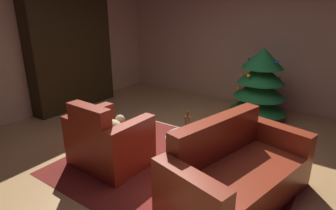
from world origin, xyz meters
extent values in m
plane|color=tan|center=(0.00, 0.00, 0.00)|extent=(7.67, 7.67, 0.00)
cube|color=tan|center=(0.00, 3.00, 1.40)|extent=(6.51, 0.06, 2.79)
cube|color=tan|center=(-3.23, 0.00, 1.40)|extent=(0.06, 6.05, 2.79)
cube|color=maroon|center=(0.09, -0.24, 0.00)|extent=(2.84, 2.28, 0.01)
cube|color=black|center=(-2.84, 0.64, 1.13)|extent=(0.03, 1.81, 2.26)
cube|color=black|center=(-3.00, 1.54, 1.13)|extent=(0.35, 0.02, 2.26)
cube|color=black|center=(-3.00, -0.25, 1.13)|extent=(0.35, 0.03, 2.26)
cube|color=black|center=(-3.00, 0.64, 0.01)|extent=(0.32, 1.76, 0.03)
cube|color=black|center=(-3.00, 0.64, 0.46)|extent=(0.32, 1.76, 0.03)
cube|color=black|center=(-3.00, 0.64, 0.91)|extent=(0.32, 1.76, 0.02)
cube|color=black|center=(-3.00, 0.64, 1.35)|extent=(0.32, 1.76, 0.02)
cube|color=black|center=(-3.00, 0.64, 1.80)|extent=(0.32, 1.76, 0.02)
cube|color=black|center=(-3.13, 0.64, 0.83)|extent=(0.05, 1.14, 0.71)
cube|color=black|center=(-3.11, 0.64, 0.83)|extent=(0.03, 1.17, 0.74)
cube|color=#3B7338|center=(-3.07, 1.45, 0.18)|extent=(0.19, 0.05, 0.32)
cube|color=#245696|center=(-3.06, 1.40, 0.17)|extent=(0.22, 0.04, 0.30)
cube|color=#214B87|center=(-3.08, 1.36, 0.15)|extent=(0.17, 0.05, 0.25)
cube|color=#80539A|center=(-3.04, 1.31, 0.17)|extent=(0.26, 0.03, 0.29)
cube|color=orange|center=(-3.07, 1.27, 0.19)|extent=(0.19, 0.04, 0.34)
cube|color=#4C2F21|center=(-3.04, 1.21, 0.22)|extent=(0.25, 0.05, 0.39)
cube|color=#127286|center=(-3.06, 1.47, 1.51)|extent=(0.21, 0.05, 0.30)
cube|color=#BB312E|center=(-3.07, 1.43, 1.55)|extent=(0.20, 0.03, 0.37)
cube|color=#89498B|center=(-3.07, 1.39, 1.52)|extent=(0.20, 0.05, 0.30)
cube|color=#96558C|center=(-3.09, 1.33, 1.49)|extent=(0.16, 0.03, 0.25)
cube|color=#407A3C|center=(-3.03, 1.29, 1.48)|extent=(0.26, 0.05, 0.23)
cube|color=purple|center=(-3.08, 1.24, 1.56)|extent=(0.16, 0.04, 0.38)
cube|color=gold|center=(-3.08, 1.19, 1.49)|extent=(0.17, 0.04, 0.24)
cube|color=#B2A192|center=(-3.08, 1.13, 1.50)|extent=(0.16, 0.05, 0.26)
cube|color=#288D45|center=(-3.04, 1.08, 1.49)|extent=(0.25, 0.03, 0.25)
cube|color=gold|center=(-3.05, 1.48, 1.98)|extent=(0.23, 0.04, 0.33)
cube|color=#2A8835|center=(-3.07, 1.44, 1.94)|extent=(0.19, 0.05, 0.25)
cube|color=#0B809B|center=(-3.08, 1.39, 1.99)|extent=(0.18, 0.03, 0.35)
cube|color=orange|center=(-3.09, 1.35, 1.98)|extent=(0.16, 0.04, 0.34)
cube|color=#2D7B3D|center=(-3.06, 1.29, 1.97)|extent=(0.22, 0.04, 0.31)
cube|color=gold|center=(-3.05, 1.24, 1.95)|extent=(0.22, 0.04, 0.27)
cube|color=maroon|center=(-0.68, -0.59, 0.21)|extent=(0.64, 0.77, 0.42)
cube|color=maroon|center=(-0.69, -0.89, 0.65)|extent=(0.62, 0.18, 0.48)
cube|color=maroon|center=(-0.29, -0.60, 0.34)|extent=(0.18, 0.76, 0.68)
cube|color=maroon|center=(-1.07, -0.58, 0.34)|extent=(0.18, 0.76, 0.68)
ellipsoid|color=#C8B185|center=(-0.68, -0.52, 0.51)|extent=(0.28, 0.19, 0.18)
sphere|color=#C8B185|center=(-0.68, -0.39, 0.56)|extent=(0.13, 0.13, 0.13)
cube|color=maroon|center=(0.99, -0.34, 0.20)|extent=(1.11, 1.50, 0.40)
cube|color=maroon|center=(0.68, -0.27, 0.63)|extent=(0.49, 1.35, 0.46)
cube|color=maroon|center=(0.81, -1.09, 0.32)|extent=(0.84, 0.37, 0.65)
cube|color=maroon|center=(1.17, 0.40, 0.32)|extent=(0.84, 0.37, 0.65)
cylinder|color=black|center=(0.46, -0.13, 0.22)|extent=(0.04, 0.04, 0.44)
cylinder|color=black|center=(0.19, 0.04, 0.22)|extent=(0.04, 0.04, 0.44)
cylinder|color=black|center=(0.20, -0.28, 0.22)|extent=(0.04, 0.04, 0.44)
cylinder|color=silver|center=(0.28, -0.12, 0.45)|extent=(0.67, 0.67, 0.02)
cube|color=#398641|center=(0.32, -0.07, 0.47)|extent=(0.18, 0.13, 0.02)
cube|color=gray|center=(0.32, -0.07, 0.48)|extent=(0.17, 0.16, 0.02)
cube|color=#438058|center=(0.33, -0.08, 0.51)|extent=(0.14, 0.11, 0.03)
cube|color=#36418B|center=(0.32, -0.07, 0.53)|extent=(0.22, 0.12, 0.02)
cylinder|color=#562C14|center=(0.14, 0.00, 0.56)|extent=(0.08, 0.08, 0.21)
cylinder|color=#562C14|center=(0.14, 0.00, 0.70)|extent=(0.03, 0.03, 0.07)
cylinder|color=brown|center=(0.41, 2.13, 0.08)|extent=(0.08, 0.08, 0.16)
cone|color=#1C7133|center=(0.41, 2.13, 0.34)|extent=(1.04, 1.04, 0.36)
cone|color=#1C7133|center=(0.41, 2.13, 0.61)|extent=(0.94, 0.94, 0.36)
cone|color=#1C7133|center=(0.41, 2.13, 0.88)|extent=(0.84, 0.84, 0.36)
cone|color=#1C7133|center=(0.41, 2.13, 1.15)|extent=(0.74, 0.74, 0.36)
sphere|color=yellow|center=(0.08, 2.08, 0.80)|extent=(0.05, 0.05, 0.05)
sphere|color=blue|center=(0.13, 2.22, 1.09)|extent=(0.06, 0.06, 0.06)
sphere|color=yellow|center=(0.28, 1.81, 0.88)|extent=(0.07, 0.07, 0.07)
sphere|color=yellow|center=(0.69, 2.32, 0.79)|extent=(0.05, 0.05, 0.05)
sphere|color=yellow|center=(0.04, 2.03, 0.56)|extent=(0.07, 0.07, 0.07)
sphere|color=blue|center=(0.68, 2.00, 1.13)|extent=(0.06, 0.06, 0.06)
camera|label=1|loc=(1.79, -2.82, 1.94)|focal=29.20mm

